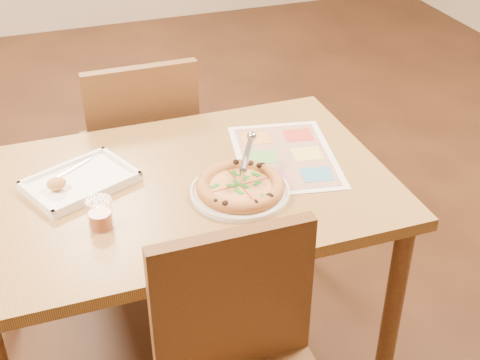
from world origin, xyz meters
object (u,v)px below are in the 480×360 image
object	(u,v)px
menu	(285,156)
chair_far	(141,137)
appetizer_tray	(79,183)
glass_tumbler	(100,215)
pizza_cutter	(246,159)
pizza	(240,186)
dining_table	(180,207)
plate	(240,192)

from	to	relation	value
menu	chair_far	bearing A→B (deg)	123.56
appetizer_tray	glass_tumbler	size ratio (longest dim) A/B	4.08
chair_far	menu	xyz separation A→B (m)	(0.37, -0.56, 0.16)
appetizer_tray	pizza_cutter	bearing A→B (deg)	-18.84
pizza	menu	xyz separation A→B (m)	(0.21, 0.16, -0.03)
chair_far	dining_table	bearing A→B (deg)	90.00
dining_table	menu	size ratio (longest dim) A/B	2.91
pizza	glass_tumbler	bearing A→B (deg)	-176.70
chair_far	appetizer_tray	bearing A→B (deg)	60.19
appetizer_tray	plate	bearing A→B (deg)	-24.59
dining_table	menu	world-z (taller)	menu
pizza	menu	world-z (taller)	pizza
dining_table	plate	world-z (taller)	plate
dining_table	pizza	distance (m)	0.23
chair_far	pizza	bearing A→B (deg)	102.51
appetizer_tray	menu	bearing A→B (deg)	-4.29
pizza	pizza_cutter	bearing A→B (deg)	52.38
pizza_cutter	menu	size ratio (longest dim) A/B	0.34
dining_table	pizza_cutter	distance (m)	0.27
pizza_cutter	glass_tumbler	world-z (taller)	pizza_cutter
plate	appetizer_tray	distance (m)	0.50
dining_table	glass_tumbler	distance (m)	0.32
appetizer_tray	chair_far	bearing A→B (deg)	60.19
pizza	pizza_cutter	xyz separation A→B (m)	(0.03, 0.04, 0.06)
pizza_cutter	dining_table	bearing A→B (deg)	101.27
chair_far	menu	size ratio (longest dim) A/B	1.05
appetizer_tray	glass_tumbler	bearing A→B (deg)	-82.67
pizza	appetizer_tray	size ratio (longest dim) A/B	0.72
plate	chair_far	bearing A→B (deg)	102.53
chair_far	glass_tumbler	distance (m)	0.81
plate	menu	xyz separation A→B (m)	(0.21, 0.16, -0.01)
pizza	appetizer_tray	xyz separation A→B (m)	(-0.45, 0.21, -0.02)
plate	menu	distance (m)	0.26
plate	pizza_cutter	distance (m)	0.10
appetizer_tray	menu	world-z (taller)	appetizer_tray
dining_table	menu	bearing A→B (deg)	6.59
pizza_cutter	glass_tumbler	size ratio (longest dim) A/B	1.66
menu	appetizer_tray	bearing A→B (deg)	175.71
appetizer_tray	glass_tumbler	world-z (taller)	glass_tumbler
chair_far	pizza_cutter	size ratio (longest dim) A/B	3.10
pizza	pizza_cutter	distance (m)	0.08
glass_tumbler	menu	xyz separation A→B (m)	(0.63, 0.18, -0.04)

